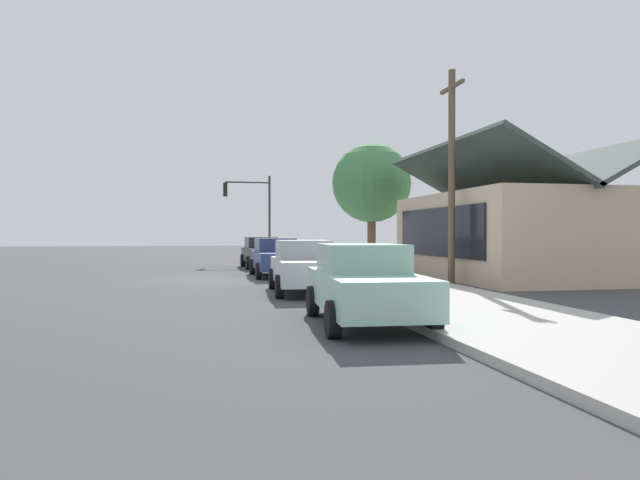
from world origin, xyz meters
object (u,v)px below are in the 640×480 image
car_charcoal (262,252)px  fire_hydrant_red (321,267)px  car_navy (276,257)px  traffic_light_main (252,204)px  car_seafoam (365,283)px  car_silver (304,266)px  shade_tree (372,183)px  utility_pole_wooden (452,172)px

car_charcoal → fire_hydrant_red: bearing=8.8°
car_navy → traffic_light_main: traffic_light_main is taller
car_seafoam → traffic_light_main: (-23.41, -0.29, 2.68)m
car_silver → fire_hydrant_red: car_silver is taller
shade_tree → fire_hydrant_red: 8.91m
car_navy → traffic_light_main: size_ratio=0.89×
car_charcoal → utility_pole_wooden: 12.88m
fire_hydrant_red → car_seafoam: bearing=-7.1°
car_charcoal → utility_pole_wooden: (11.22, 5.51, 3.12)m
car_navy → shade_tree: 8.23m
car_silver → shade_tree: bearing=157.3°
car_silver → fire_hydrant_red: 4.95m
utility_pole_wooden → traffic_light_main: bearing=-160.0°
car_seafoam → utility_pole_wooden: utility_pole_wooden is taller
car_silver → fire_hydrant_red: size_ratio=6.45×
car_silver → car_charcoal: bearing=-177.0°
car_silver → shade_tree: 13.37m
car_seafoam → traffic_light_main: 23.57m
car_charcoal → car_navy: 6.02m
car_silver → utility_pole_wooden: 6.51m
car_silver → shade_tree: size_ratio=0.71×
car_silver → fire_hydrant_red: (-4.71, 1.50, -0.32)m
traffic_light_main → utility_pole_wooden: bearing=20.0°
fire_hydrant_red → car_silver: bearing=-17.6°
car_seafoam → utility_pole_wooden: (-7.84, 5.36, 3.11)m
car_seafoam → shade_tree: size_ratio=0.70×
shade_tree → car_silver: bearing=-25.7°
car_seafoam → fire_hydrant_red: (-10.99, 1.36, -0.32)m
car_seafoam → traffic_light_main: bearing=-175.9°
car_silver → car_seafoam: 6.28m
utility_pole_wooden → fire_hydrant_red: 6.14m
car_silver → traffic_light_main: (-17.13, -0.16, 2.68)m
car_seafoam → shade_tree: 19.05m
car_navy → car_silver: 6.75m
shade_tree → traffic_light_main: shade_tree is taller
car_charcoal → traffic_light_main: traffic_light_main is taller
car_seafoam → fire_hydrant_red: car_seafoam is taller
car_silver → utility_pole_wooden: utility_pole_wooden is taller
traffic_light_main → utility_pole_wooden: 16.58m
shade_tree → traffic_light_main: 8.01m
car_charcoal → utility_pole_wooden: size_ratio=0.60×
car_navy → fire_hydrant_red: (2.04, 1.52, -0.32)m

